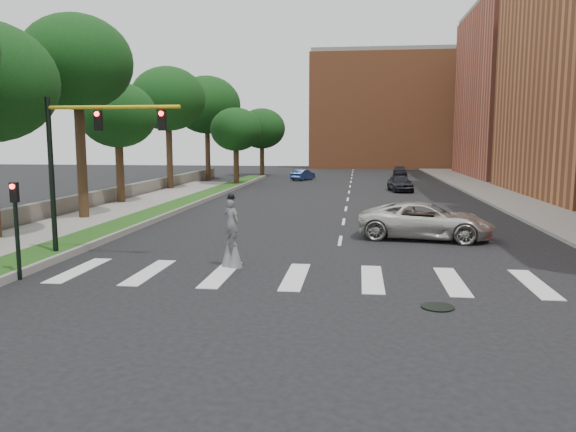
{
  "coord_description": "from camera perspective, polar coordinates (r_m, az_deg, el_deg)",
  "views": [
    {
      "loc": [
        0.76,
        -17.37,
        4.61
      ],
      "look_at": [
        -1.87,
        3.69,
        1.7
      ],
      "focal_mm": 35.0,
      "sensor_mm": 36.0,
      "label": 1
    }
  ],
  "objects": [
    {
      "name": "ground_plane",
      "position": [
        17.99,
        4.5,
        -7.07
      ],
      "size": [
        160.0,
        160.0,
        0.0
      ],
      "primitive_type": "plane",
      "color": "black",
      "rests_on": "ground"
    },
    {
      "name": "grass_median",
      "position": [
        39.58,
        -10.97,
        1.16
      ],
      "size": [
        2.0,
        60.0,
        0.25
      ],
      "primitive_type": "cube",
      "color": "#1B4513",
      "rests_on": "ground"
    },
    {
      "name": "median_curb",
      "position": [
        39.27,
        -9.52,
        1.16
      ],
      "size": [
        0.2,
        60.0,
        0.28
      ],
      "primitive_type": "cube",
      "color": "gray",
      "rests_on": "ground"
    },
    {
      "name": "sidewalk_left",
      "position": [
        31.66,
        -21.79,
        -0.96
      ],
      "size": [
        4.0,
        60.0,
        0.18
      ],
      "primitive_type": "cube",
      "color": "gray",
      "rests_on": "ground"
    },
    {
      "name": "sidewalk_right",
      "position": [
        44.2,
        22.49,
        1.34
      ],
      "size": [
        5.0,
        90.0,
        0.18
      ],
      "primitive_type": "cube",
      "color": "gray",
      "rests_on": "ground"
    },
    {
      "name": "stone_wall",
      "position": [
        43.38,
        -17.09,
        2.09
      ],
      "size": [
        0.5,
        56.0,
        1.1
      ],
      "primitive_type": "cube",
      "color": "#5F5A51",
      "rests_on": "ground"
    },
    {
      "name": "manhole",
      "position": [
        16.2,
        14.95,
        -8.92
      ],
      "size": [
        0.9,
        0.9,
        0.04
      ],
      "primitive_type": "cylinder",
      "color": "black",
      "rests_on": "ground"
    },
    {
      "name": "building_far",
      "position": [
        74.66,
        24.12,
        11.28
      ],
      "size": [
        16.0,
        22.0,
        20.0
      ],
      "primitive_type": "cube",
      "color": "#BC5B45",
      "rests_on": "ground"
    },
    {
      "name": "building_backdrop",
      "position": [
        95.62,
        10.42,
        10.31
      ],
      "size": [
        26.0,
        14.0,
        18.0
      ],
      "primitive_type": "cube",
      "color": "#B06037",
      "rests_on": "ground"
    },
    {
      "name": "traffic_signal",
      "position": [
        22.94,
        -20.36,
        6.18
      ],
      "size": [
        5.3,
        0.23,
        6.2
      ],
      "color": "black",
      "rests_on": "ground"
    },
    {
      "name": "secondary_signal",
      "position": [
        20.35,
        -25.89,
        -0.5
      ],
      "size": [
        0.25,
        0.21,
        3.23
      ],
      "color": "black",
      "rests_on": "ground"
    },
    {
      "name": "stilt_performer",
      "position": [
        20.38,
        -5.76,
        -2.32
      ],
      "size": [
        0.81,
        0.65,
        2.69
      ],
      "rotation": [
        0.0,
        0.0,
        2.72
      ],
      "color": "#362415",
      "rests_on": "ground"
    },
    {
      "name": "suv_crossing",
      "position": [
        26.88,
        13.8,
        -0.46
      ],
      "size": [
        6.48,
        3.72,
        1.7
      ],
      "primitive_type": "imported",
      "rotation": [
        0.0,
        0.0,
        1.42
      ],
      "color": "beige",
      "rests_on": "ground"
    },
    {
      "name": "car_near",
      "position": [
        50.91,
        11.32,
        3.29
      ],
      "size": [
        2.37,
        4.53,
        1.47
      ],
      "primitive_type": "imported",
      "rotation": [
        0.0,
        0.0,
        0.15
      ],
      "color": "black",
      "rests_on": "ground"
    },
    {
      "name": "car_mid",
      "position": [
        63.7,
        1.53,
        4.2
      ],
      "size": [
        2.61,
        3.92,
        1.22
      ],
      "primitive_type": "imported",
      "rotation": [
        0.0,
        0.0,
        2.75
      ],
      "color": "navy",
      "rests_on": "ground"
    },
    {
      "name": "car_far",
      "position": [
        71.99,
        11.32,
        4.45
      ],
      "size": [
        1.73,
        4.08,
        1.17
      ],
      "primitive_type": "imported",
      "rotation": [
        0.0,
        0.0,
        -0.02
      ],
      "color": "black",
      "rests_on": "ground"
    },
    {
      "name": "tree_2",
      "position": [
        34.23,
        -20.68,
        14.31
      ],
      "size": [
        6.16,
        6.16,
        11.46
      ],
      "color": "#362415",
      "rests_on": "ground"
    },
    {
      "name": "tree_3",
      "position": [
        41.51,
        -16.91,
        9.74
      ],
      "size": [
        5.35,
        5.35,
        8.57
      ],
      "color": "#362415",
      "rests_on": "ground"
    },
    {
      "name": "tree_4",
      "position": [
        52.2,
        -12.1,
        11.53
      ],
      "size": [
        6.67,
        6.67,
        11.03
      ],
      "color": "#362415",
      "rests_on": "ground"
    },
    {
      "name": "tree_5",
      "position": [
        64.31,
        -8.24,
        11.09
      ],
      "size": [
        7.5,
        7.5,
        11.6
      ],
      "color": "#362415",
      "rests_on": "ground"
    },
    {
      "name": "tree_6",
      "position": [
        56.28,
        -5.32,
        8.72
      ],
      "size": [
        5.02,
        5.02,
        7.71
      ],
      "color": "#362415",
      "rests_on": "ground"
    },
    {
      "name": "tree_7",
      "position": [
        71.37,
        -2.67,
        8.85
      ],
      "size": [
        5.92,
        5.92,
        8.46
      ],
      "color": "#362415",
      "rests_on": "ground"
    }
  ]
}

